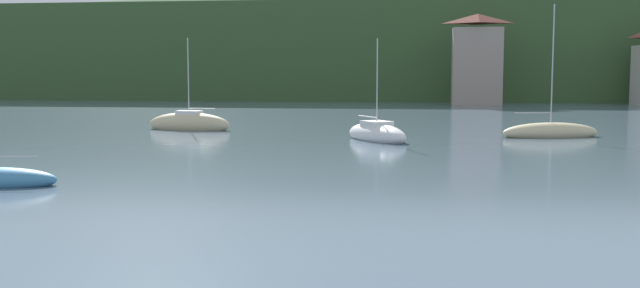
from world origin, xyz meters
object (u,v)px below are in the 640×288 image
shore_building_west (477,61)px  sailboat_far_10 (189,124)px  sailboat_far_6 (550,132)px  sailboat_far_11 (377,134)px

shore_building_west → sailboat_far_10: bearing=-119.6°
shore_building_west → sailboat_far_10: (-21.69, -38.25, -4.64)m
sailboat_far_10 → sailboat_far_6: bearing=-176.2°
sailboat_far_6 → sailboat_far_11: size_ratio=1.33×
shore_building_west → sailboat_far_10: size_ratio=1.60×
sailboat_far_6 → sailboat_far_10: sailboat_far_6 is taller
sailboat_far_6 → sailboat_far_10: 22.71m
shore_building_west → sailboat_far_11: 45.14m
sailboat_far_10 → sailboat_far_11: sailboat_far_10 is taller
sailboat_far_10 → sailboat_far_11: size_ratio=1.07×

